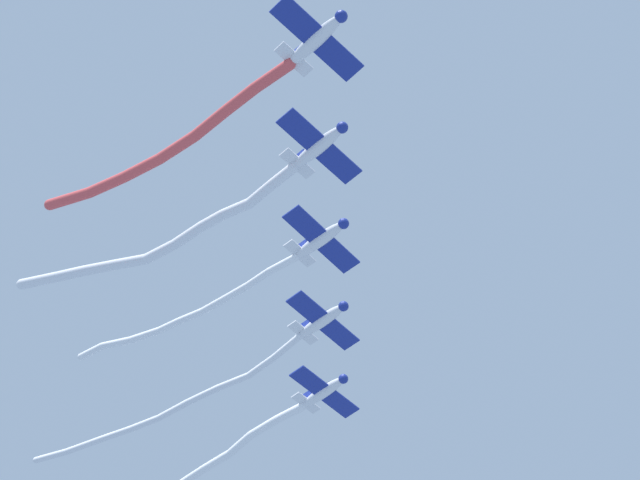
# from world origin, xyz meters

# --- Properties ---
(airplane_lead) EXTENTS (5.95, 7.68, 1.93)m
(airplane_lead) POSITION_xyz_m (1.72, 5.74, 72.24)
(airplane_lead) COLOR silver
(smoke_trail_lead) EXTENTS (23.42, 5.78, 1.64)m
(smoke_trail_lead) POSITION_xyz_m (15.32, 1.46, 72.65)
(smoke_trail_lead) COLOR #DB4C4C
(airplane_left_wing) EXTENTS (5.96, 7.71, 1.93)m
(airplane_left_wing) POSITION_xyz_m (4.83, -2.66, 72.49)
(airplane_left_wing) COLOR silver
(smoke_trail_left_wing) EXTENTS (25.52, 4.21, 2.09)m
(smoke_trail_left_wing) POSITION_xyz_m (19.51, -5.89, 71.91)
(smoke_trail_left_wing) COLOR white
(airplane_right_wing) EXTENTS (5.97, 7.76, 1.93)m
(airplane_right_wing) POSITION_xyz_m (7.94, -11.07, 72.74)
(airplane_right_wing) COLOR silver
(smoke_trail_right_wing) EXTENTS (23.60, 5.30, 2.29)m
(smoke_trail_right_wing) POSITION_xyz_m (21.88, -14.95, 73.60)
(smoke_trail_right_wing) COLOR white
(airplane_slot) EXTENTS (5.97, 7.75, 1.93)m
(airplane_slot) POSITION_xyz_m (11.05, -19.47, 72.99)
(airplane_slot) COLOR silver
(smoke_trail_slot) EXTENTS (29.67, 5.38, 1.88)m
(smoke_trail_slot) POSITION_xyz_m (27.93, -23.67, 72.14)
(smoke_trail_slot) COLOR white
(airplane_trail) EXTENTS (5.96, 7.73, 1.93)m
(airplane_trail) POSITION_xyz_m (14.17, -27.86, 73.24)
(airplane_trail) COLOR silver
(smoke_trail_trail) EXTENTS (19.38, 9.44, 2.68)m
(smoke_trail_trail) POSITION_xyz_m (26.11, -32.99, 73.98)
(smoke_trail_trail) COLOR white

